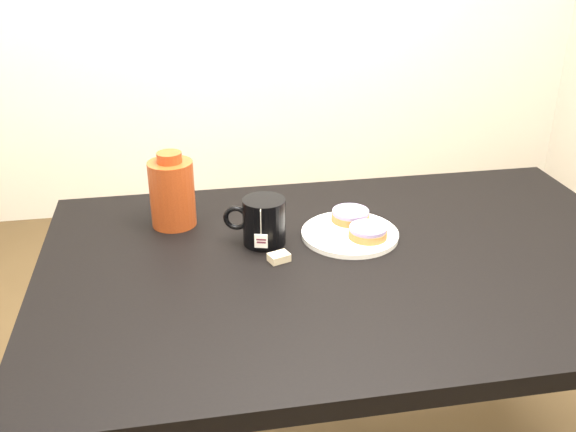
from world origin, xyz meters
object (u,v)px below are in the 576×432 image
Objects in this scene: bagel_back at (350,215)px; bagel_package at (172,192)px; teabag_pouch at (279,257)px; plate at (350,233)px; mug at (263,221)px; bagel_front at (368,232)px; table at (353,289)px.

bagel_back is 0.65× the size of bagel_package.
plate is at bearing 25.14° from teabag_pouch.
bagel_package reaches higher than mug.
table is at bearing -126.22° from bagel_front.
mug is (-0.19, 0.11, 0.14)m from table.
bagel_back is 0.10m from bagel_front.
bagel_package reaches higher than bagel_front.
plate is at bearing -19.28° from bagel_package.
plate is at bearing -105.98° from bagel_back.
bagel_back reaches higher than table.
bagel_package is at bearing 148.16° from table.
table is 11.41× the size of bagel_back.
table is 6.07× the size of plate.
bagel_back is 2.73× the size of teabag_pouch.
table is 31.11× the size of teabag_pouch.
bagel_package is at bearing 169.09° from bagel_back.
bagel_package reaches higher than plate.
plate is 0.07m from bagel_back.
bagel_front is at bearing 13.63° from teabag_pouch.
mug reaches higher than teabag_pouch.
mug is at bearing 102.87° from teabag_pouch.
mug is (-0.24, 0.04, 0.03)m from bagel_front.
mug reaches higher than plate.
bagel_front is 2.75× the size of teabag_pouch.
plate is (0.02, 0.10, 0.09)m from table.
bagel_back is at bearing 99.39° from bagel_front.
teabag_pouch is at bearing -143.91° from bagel_back.
bagel_package is (-0.22, 0.23, 0.08)m from teabag_pouch.
mug is at bearing -34.12° from bagel_package.
bagel_front is at bearing -80.61° from bagel_back.
mug is at bearing 178.34° from plate.
mug is 0.11m from teabag_pouch.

